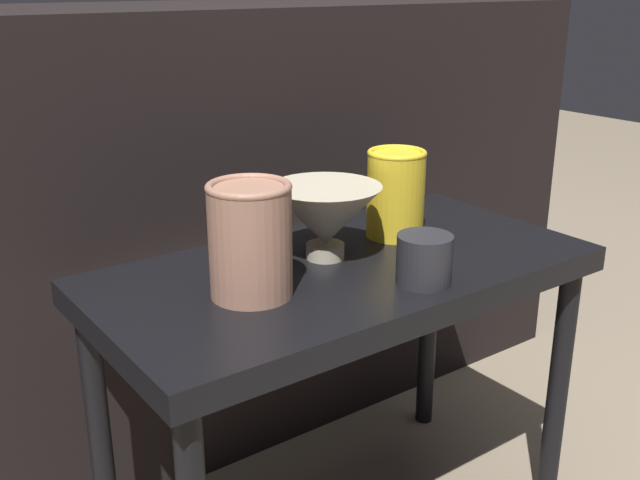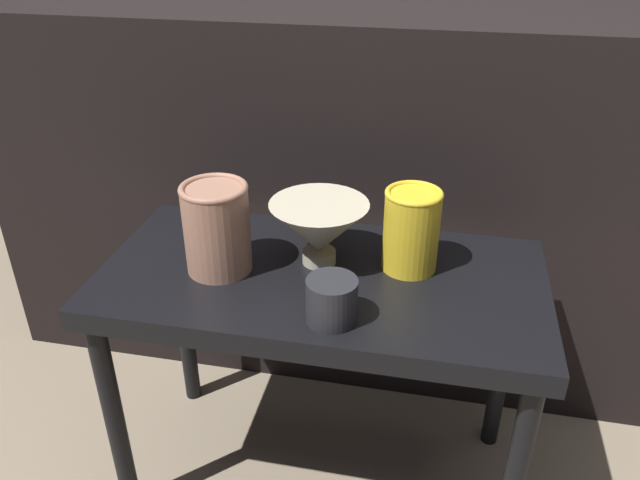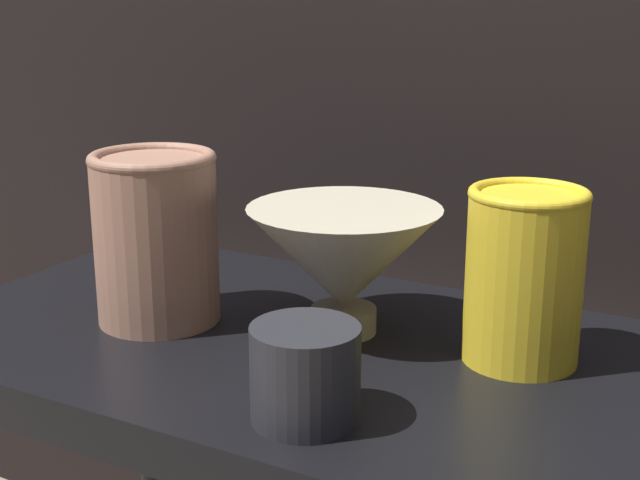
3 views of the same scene
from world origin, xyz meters
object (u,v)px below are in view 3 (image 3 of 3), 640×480
at_px(vase_textured_left, 156,235).
at_px(vase_colorful_right, 524,273).
at_px(bowl, 344,260).
at_px(cup, 305,374).

xyz_separation_m(vase_textured_left, vase_colorful_right, (0.33, 0.07, -0.01)).
bearing_deg(bowl, vase_textured_left, -161.77).
relative_size(vase_textured_left, vase_colorful_right, 1.08).
height_order(vase_colorful_right, cup, vase_colorful_right).
bearing_deg(vase_textured_left, cup, -26.28).
bearing_deg(vase_colorful_right, cup, -120.03).
relative_size(vase_textured_left, cup, 1.99).
relative_size(vase_colorful_right, cup, 1.84).
xyz_separation_m(vase_textured_left, cup, (0.22, -0.11, -0.05)).
bearing_deg(vase_colorful_right, bowl, -174.08).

